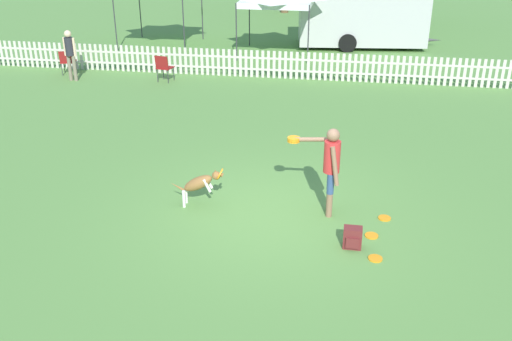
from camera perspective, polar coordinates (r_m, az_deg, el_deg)
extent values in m
plane|color=#5B8C42|center=(10.13, 1.75, -4.27)|extent=(240.00, 240.00, 0.00)
cylinder|color=#8C664C|center=(10.00, 7.33, -3.43)|extent=(0.11, 0.11, 0.45)
cylinder|color=#334C7A|center=(9.82, 7.46, -1.33)|extent=(0.12, 0.12, 0.37)
cylinder|color=#8C664C|center=(10.18, 7.34, -2.91)|extent=(0.11, 0.11, 0.45)
cylinder|color=#334C7A|center=(10.00, 7.47, -0.84)|extent=(0.12, 0.12, 0.37)
cylinder|color=red|center=(9.72, 7.61, 1.37)|extent=(0.29, 0.29, 0.56)
sphere|color=#8C664C|center=(9.57, 7.74, 3.52)|extent=(0.22, 0.22, 0.22)
cylinder|color=#8C664C|center=(9.56, 7.88, 0.42)|extent=(0.21, 0.17, 0.68)
cylinder|color=#8C664C|center=(9.83, 5.73, 3.11)|extent=(0.68, 0.12, 0.14)
cylinder|color=orange|center=(9.89, 3.79, 2.97)|extent=(0.22, 0.22, 0.02)
cylinder|color=orange|center=(9.88, 3.79, 3.11)|extent=(0.22, 0.22, 0.02)
cylinder|color=orange|center=(9.87, 3.79, 3.26)|extent=(0.22, 0.22, 0.02)
ellipsoid|color=olive|center=(10.22, -5.82, -1.27)|extent=(0.61, 0.27, 0.45)
ellipsoid|color=white|center=(10.23, -5.81, -1.48)|extent=(0.32, 0.15, 0.22)
sphere|color=olive|center=(10.08, -4.00, -0.51)|extent=(0.15, 0.15, 0.15)
cone|color=olive|center=(10.05, -3.62, -0.35)|extent=(0.14, 0.09, 0.12)
cylinder|color=orange|center=(10.05, -3.62, -0.35)|extent=(0.13, 0.23, 0.21)
cone|color=olive|center=(10.10, -4.09, -0.08)|extent=(0.05, 0.05, 0.07)
cone|color=olive|center=(10.02, -4.19, -0.29)|extent=(0.05, 0.05, 0.07)
cylinder|color=white|center=(10.47, -7.00, -2.42)|extent=(0.06, 0.06, 0.32)
cylinder|color=white|center=(10.33, -7.22, -2.84)|extent=(0.06, 0.06, 0.32)
cylinder|color=white|center=(10.25, -4.76, -1.15)|extent=(0.16, 0.06, 0.26)
cylinder|color=white|center=(10.11, -4.93, -1.52)|extent=(0.16, 0.06, 0.26)
cone|color=olive|center=(10.34, -7.86, -1.60)|extent=(0.27, 0.07, 0.19)
cylinder|color=orange|center=(9.61, 11.48, -6.40)|extent=(0.22, 0.22, 0.02)
cylinder|color=orange|center=(10.19, 12.73, -4.66)|extent=(0.22, 0.22, 0.02)
cylinder|color=orange|center=(9.04, 11.84, -8.60)|extent=(0.22, 0.22, 0.02)
cube|color=maroon|center=(9.18, 9.63, -6.62)|extent=(0.29, 0.19, 0.35)
cube|color=maroon|center=(9.10, 9.60, -7.19)|extent=(0.20, 0.04, 0.18)
cube|color=beige|center=(18.39, 5.82, 9.80)|extent=(26.82, 0.04, 0.06)
cube|color=beige|center=(18.30, 5.87, 10.91)|extent=(26.82, 0.04, 0.06)
cube|color=beige|center=(21.87, -24.08, 10.66)|extent=(0.09, 0.02, 0.87)
cube|color=beige|center=(21.77, -23.67, 10.68)|extent=(0.09, 0.02, 0.87)
cube|color=beige|center=(21.67, -23.26, 10.69)|extent=(0.09, 0.02, 0.87)
cube|color=beige|center=(21.58, -22.84, 10.70)|extent=(0.09, 0.02, 0.87)
cube|color=beige|center=(21.48, -22.42, 10.72)|extent=(0.09, 0.02, 0.87)
cube|color=beige|center=(21.39, -22.00, 10.73)|extent=(0.09, 0.02, 0.87)
cube|color=beige|center=(21.29, -21.57, 10.74)|extent=(0.09, 0.02, 0.87)
cube|color=beige|center=(21.20, -21.14, 10.76)|extent=(0.09, 0.02, 0.87)
cube|color=beige|center=(21.11, -20.70, 10.77)|extent=(0.09, 0.02, 0.87)
cube|color=beige|center=(21.02, -20.26, 10.78)|extent=(0.09, 0.02, 0.87)
cube|color=beige|center=(20.93, -19.82, 10.79)|extent=(0.09, 0.02, 0.87)
cube|color=beige|center=(20.84, -19.38, 10.80)|extent=(0.09, 0.02, 0.87)
cube|color=beige|center=(20.75, -18.93, 10.81)|extent=(0.09, 0.02, 0.87)
cube|color=beige|center=(20.67, -18.47, 10.82)|extent=(0.09, 0.02, 0.87)
cube|color=beige|center=(20.58, -18.01, 10.83)|extent=(0.09, 0.02, 0.87)
cube|color=beige|center=(20.50, -17.55, 10.83)|extent=(0.09, 0.02, 0.87)
cube|color=beige|center=(20.42, -17.09, 10.84)|extent=(0.09, 0.02, 0.87)
cube|color=beige|center=(20.34, -16.62, 10.85)|extent=(0.09, 0.02, 0.87)
cube|color=beige|center=(20.26, -16.15, 10.85)|extent=(0.09, 0.02, 0.87)
cube|color=beige|center=(20.18, -15.67, 10.86)|extent=(0.09, 0.02, 0.87)
cube|color=beige|center=(20.11, -15.19, 10.86)|extent=(0.09, 0.02, 0.87)
cube|color=beige|center=(20.03, -14.71, 10.87)|extent=(0.09, 0.02, 0.87)
cube|color=beige|center=(19.96, -14.22, 10.87)|extent=(0.09, 0.02, 0.87)
cube|color=beige|center=(19.89, -13.73, 10.87)|extent=(0.09, 0.02, 0.87)
cube|color=beige|center=(19.82, -13.23, 10.87)|extent=(0.09, 0.02, 0.87)
cube|color=beige|center=(19.75, -12.74, 10.87)|extent=(0.09, 0.02, 0.87)
cube|color=beige|center=(19.68, -12.23, 10.87)|extent=(0.09, 0.02, 0.87)
cube|color=beige|center=(19.61, -11.73, 10.87)|extent=(0.09, 0.02, 0.87)
cube|color=beige|center=(19.55, -11.22, 10.87)|extent=(0.09, 0.02, 0.87)
cube|color=beige|center=(19.49, -10.71, 10.87)|extent=(0.09, 0.02, 0.87)
cube|color=beige|center=(19.42, -10.20, 10.86)|extent=(0.09, 0.02, 0.87)
cube|color=beige|center=(19.36, -9.68, 10.86)|extent=(0.09, 0.02, 0.87)
cube|color=beige|center=(19.30, -9.16, 10.85)|extent=(0.09, 0.02, 0.87)
cube|color=beige|center=(19.25, -8.63, 10.85)|extent=(0.09, 0.02, 0.87)
cube|color=beige|center=(19.19, -8.10, 10.84)|extent=(0.09, 0.02, 0.87)
cube|color=beige|center=(19.14, -7.57, 10.83)|extent=(0.09, 0.02, 0.87)
cube|color=beige|center=(19.09, -7.04, 10.82)|extent=(0.09, 0.02, 0.87)
cube|color=beige|center=(19.03, -6.51, 10.81)|extent=(0.09, 0.02, 0.87)
cube|color=beige|center=(18.99, -5.97, 10.80)|extent=(0.09, 0.02, 0.87)
cube|color=beige|center=(18.94, -5.42, 10.79)|extent=(0.09, 0.02, 0.87)
cube|color=beige|center=(18.89, -4.88, 10.78)|extent=(0.09, 0.02, 0.87)
cube|color=beige|center=(18.85, -4.33, 10.76)|extent=(0.09, 0.02, 0.87)
cube|color=beige|center=(18.80, -3.78, 10.75)|extent=(0.09, 0.02, 0.87)
cube|color=beige|center=(18.76, -3.23, 10.73)|extent=(0.09, 0.02, 0.87)
cube|color=beige|center=(18.72, -2.68, 10.72)|extent=(0.09, 0.02, 0.87)
cube|color=beige|center=(18.69, -2.12, 10.70)|extent=(0.09, 0.02, 0.87)
cube|color=beige|center=(18.65, -1.56, 10.68)|extent=(0.09, 0.02, 0.87)
cube|color=beige|center=(18.62, -1.00, 10.66)|extent=(0.09, 0.02, 0.87)
cube|color=beige|center=(18.58, -0.44, 10.64)|extent=(0.09, 0.02, 0.87)
cube|color=beige|center=(18.55, 0.12, 10.61)|extent=(0.09, 0.02, 0.87)
cube|color=beige|center=(18.52, 0.69, 10.59)|extent=(0.09, 0.02, 0.87)
cube|color=beige|center=(18.50, 1.25, 10.56)|extent=(0.09, 0.02, 0.87)
cube|color=beige|center=(18.47, 1.82, 10.54)|extent=(0.09, 0.02, 0.87)
cube|color=beige|center=(18.45, 2.39, 10.51)|extent=(0.09, 0.02, 0.87)
cube|color=beige|center=(18.43, 2.97, 10.48)|extent=(0.09, 0.02, 0.87)
cube|color=beige|center=(18.41, 3.54, 10.45)|extent=(0.09, 0.02, 0.87)
cube|color=beige|center=(18.39, 4.11, 10.42)|extent=(0.09, 0.02, 0.87)
cube|color=beige|center=(18.37, 4.69, 10.39)|extent=(0.09, 0.02, 0.87)
cube|color=beige|center=(18.36, 5.26, 10.36)|extent=(0.09, 0.02, 0.87)
cube|color=beige|center=(18.34, 5.84, 10.33)|extent=(0.09, 0.02, 0.87)
cube|color=beige|center=(18.33, 6.42, 10.29)|extent=(0.09, 0.02, 0.87)
cube|color=beige|center=(18.32, 6.99, 10.26)|extent=(0.09, 0.02, 0.87)
cube|color=beige|center=(18.32, 7.57, 10.22)|extent=(0.09, 0.02, 0.87)
cube|color=beige|center=(18.31, 8.15, 10.18)|extent=(0.09, 0.02, 0.87)
cube|color=beige|center=(18.31, 8.73, 10.14)|extent=(0.09, 0.02, 0.87)
cube|color=beige|center=(18.30, 9.31, 10.11)|extent=(0.09, 0.02, 0.87)
cube|color=beige|center=(18.30, 9.89, 10.06)|extent=(0.09, 0.02, 0.87)
cube|color=beige|center=(18.31, 10.46, 10.02)|extent=(0.09, 0.02, 0.87)
cube|color=beige|center=(18.31, 11.04, 9.98)|extent=(0.09, 0.02, 0.87)
cube|color=beige|center=(18.31, 11.62, 9.94)|extent=(0.09, 0.02, 0.87)
cube|color=beige|center=(18.32, 12.20, 9.89)|extent=(0.09, 0.02, 0.87)
cube|color=beige|center=(18.33, 12.77, 9.85)|extent=(0.09, 0.02, 0.87)
cube|color=beige|center=(18.34, 13.35, 9.80)|extent=(0.09, 0.02, 0.87)
cube|color=beige|center=(18.35, 13.92, 9.75)|extent=(0.09, 0.02, 0.87)
cube|color=beige|center=(18.37, 14.50, 9.70)|extent=(0.09, 0.02, 0.87)
cube|color=beige|center=(18.38, 15.07, 9.66)|extent=(0.09, 0.02, 0.87)
cube|color=beige|center=(18.40, 15.64, 9.61)|extent=(0.09, 0.02, 0.87)
cube|color=beige|center=(18.42, 16.21, 9.55)|extent=(0.09, 0.02, 0.87)
cube|color=beige|center=(18.44, 16.78, 9.50)|extent=(0.09, 0.02, 0.87)
cube|color=beige|center=(18.47, 17.35, 9.45)|extent=(0.09, 0.02, 0.87)
cube|color=beige|center=(18.49, 17.91, 9.40)|extent=(0.09, 0.02, 0.87)
cube|color=beige|center=(18.52, 18.48, 9.34)|extent=(0.09, 0.02, 0.87)
cube|color=beige|center=(18.55, 19.04, 9.29)|extent=(0.09, 0.02, 0.87)
cube|color=beige|center=(18.58, 19.60, 9.23)|extent=(0.09, 0.02, 0.87)
cube|color=beige|center=(18.61, 20.16, 9.18)|extent=(0.09, 0.02, 0.87)
cube|color=beige|center=(18.64, 20.71, 9.12)|extent=(0.09, 0.02, 0.87)
cube|color=beige|center=(18.68, 21.26, 9.06)|extent=(0.09, 0.02, 0.87)
cube|color=beige|center=(18.71, 21.82, 9.00)|extent=(0.09, 0.02, 0.87)
cube|color=beige|center=(18.75, 22.36, 8.95)|extent=(0.09, 0.02, 0.87)
cube|color=beige|center=(18.79, 22.91, 8.89)|extent=(0.09, 0.02, 0.87)
cube|color=beige|center=(18.84, 23.45, 8.83)|extent=(0.09, 0.02, 0.87)
cube|color=beige|center=(18.88, 24.00, 8.77)|extent=(0.09, 0.02, 0.87)
cylinder|color=#333338|center=(20.14, -17.53, 9.93)|extent=(0.02, 0.02, 0.41)
cylinder|color=#333338|center=(20.21, -18.64, 9.83)|extent=(0.02, 0.02, 0.41)
cylinder|color=#333338|center=(19.76, -17.71, 9.64)|extent=(0.02, 0.02, 0.41)
cylinder|color=#333338|center=(19.84, -18.83, 9.55)|extent=(0.02, 0.02, 0.41)
cube|color=maroon|center=(19.94, -18.25, 10.31)|extent=(0.58, 0.58, 0.03)
cube|color=maroon|center=(19.70, -18.43, 10.71)|extent=(0.46, 0.22, 0.39)
cylinder|color=#333338|center=(18.42, -8.23, 9.57)|extent=(0.02, 0.02, 0.43)
cylinder|color=#333338|center=(18.60, -9.25, 9.64)|extent=(0.02, 0.02, 0.43)
cylinder|color=#333338|center=(18.11, -8.80, 9.27)|extent=(0.02, 0.02, 0.43)
cylinder|color=#333338|center=(18.29, -9.83, 9.35)|extent=(0.02, 0.02, 0.43)
cube|color=maroon|center=(18.30, -9.07, 10.12)|extent=(0.51, 0.51, 0.03)
cube|color=maroon|center=(18.09, -9.42, 10.60)|extent=(0.45, 0.17, 0.41)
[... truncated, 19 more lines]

